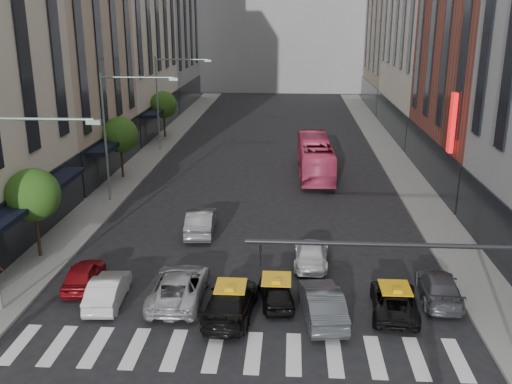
% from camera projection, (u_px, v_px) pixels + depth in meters
% --- Properties ---
extents(ground, '(160.00, 160.00, 0.00)m').
position_uv_depth(ground, '(235.00, 374.00, 21.33)').
color(ground, black).
rests_on(ground, ground).
extents(sidewalk_left, '(3.00, 96.00, 0.15)m').
position_uv_depth(sidewalk_left, '(139.00, 165.00, 50.58)').
color(sidewalk_left, slate).
rests_on(sidewalk_left, ground).
extents(sidewalk_right, '(3.00, 96.00, 0.15)m').
position_uv_depth(sidewalk_right, '(401.00, 170.00, 49.20)').
color(sidewalk_right, slate).
rests_on(sidewalk_right, ground).
extents(building_left_b, '(8.00, 16.00, 24.00)m').
position_uv_depth(building_left_b, '(56.00, 26.00, 45.46)').
color(building_left_b, tan).
rests_on(building_left_b, ground).
extents(building_right_b, '(8.00, 18.00, 26.00)m').
position_uv_depth(building_right_b, '(497.00, 13.00, 42.16)').
color(building_right_b, brown).
rests_on(building_right_b, ground).
extents(building_right_d, '(8.00, 18.00, 28.00)m').
position_uv_depth(building_right_d, '(404.00, 6.00, 78.07)').
color(building_right_d, tan).
rests_on(building_right_d, ground).
extents(tree_near, '(2.88, 2.88, 4.95)m').
position_uv_depth(tree_near, '(33.00, 195.00, 30.48)').
color(tree_near, black).
rests_on(tree_near, sidewalk_left).
extents(tree_mid, '(2.88, 2.88, 4.95)m').
position_uv_depth(tree_mid, '(120.00, 135.00, 45.72)').
color(tree_mid, black).
rests_on(tree_mid, sidewalk_left).
extents(tree_far, '(2.88, 2.88, 4.95)m').
position_uv_depth(tree_far, '(163.00, 105.00, 60.97)').
color(tree_far, black).
rests_on(tree_far, sidewalk_left).
extents(streetlamp_near, '(5.38, 0.25, 9.00)m').
position_uv_depth(streetlamp_near, '(6.00, 188.00, 23.99)').
color(streetlamp_near, gray).
rests_on(streetlamp_near, sidewalk_left).
extents(streetlamp_mid, '(5.38, 0.25, 9.00)m').
position_uv_depth(streetlamp_mid, '(117.00, 121.00, 39.23)').
color(streetlamp_mid, gray).
rests_on(streetlamp_mid, sidewalk_left).
extents(streetlamp_far, '(5.38, 0.25, 9.00)m').
position_uv_depth(streetlamp_far, '(167.00, 91.00, 54.48)').
color(streetlamp_far, gray).
rests_on(streetlamp_far, sidewalk_left).
extents(traffic_signal, '(10.10, 0.20, 6.00)m').
position_uv_depth(traffic_signal, '(465.00, 284.00, 18.58)').
color(traffic_signal, black).
rests_on(traffic_signal, ground).
extents(liberty_sign, '(0.30, 0.70, 4.00)m').
position_uv_depth(liberty_sign, '(452.00, 123.00, 37.84)').
color(liberty_sign, red).
rests_on(liberty_sign, ground).
extents(car_red, '(1.83, 3.89, 1.29)m').
position_uv_depth(car_red, '(84.00, 274.00, 28.06)').
color(car_red, maroon).
rests_on(car_red, ground).
extents(car_white_front, '(1.67, 4.11, 1.33)m').
position_uv_depth(car_white_front, '(108.00, 290.00, 26.45)').
color(car_white_front, silver).
rests_on(car_white_front, ground).
extents(car_silver, '(2.51, 5.30, 1.46)m').
position_uv_depth(car_silver, '(179.00, 286.00, 26.68)').
color(car_silver, '#A7A7AC').
rests_on(car_silver, ground).
extents(taxi_left, '(2.40, 5.11, 1.44)m').
position_uv_depth(taxi_left, '(231.00, 301.00, 25.28)').
color(taxi_left, black).
rests_on(taxi_left, ground).
extents(taxi_center, '(1.93, 3.75, 1.22)m').
position_uv_depth(taxi_center, '(276.00, 291.00, 26.41)').
color(taxi_center, black).
rests_on(taxi_center, ground).
extents(car_grey_mid, '(2.16, 4.77, 1.52)m').
position_uv_depth(car_grey_mid, '(322.00, 303.00, 25.06)').
color(car_grey_mid, '#37393D').
rests_on(car_grey_mid, ground).
extents(taxi_right, '(2.39, 4.48, 1.20)m').
position_uv_depth(taxi_right, '(394.00, 300.00, 25.61)').
color(taxi_right, black).
rests_on(taxi_right, ground).
extents(car_grey_curb, '(2.11, 4.54, 1.28)m').
position_uv_depth(car_grey_curb, '(439.00, 287.00, 26.79)').
color(car_grey_curb, '#44474C').
rests_on(car_grey_curb, ground).
extents(car_row2_left, '(1.89, 4.73, 1.53)m').
position_uv_depth(car_row2_left, '(201.00, 221.00, 34.93)').
color(car_row2_left, gray).
rests_on(car_row2_left, ground).
extents(car_row2_right, '(2.00, 4.44, 1.26)m').
position_uv_depth(car_row2_right, '(311.00, 253.00, 30.57)').
color(car_row2_right, silver).
rests_on(car_row2_right, ground).
extents(bus, '(2.83, 11.06, 3.07)m').
position_uv_depth(bus, '(315.00, 157.00, 47.47)').
color(bus, '#D83F6A').
rests_on(bus, ground).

